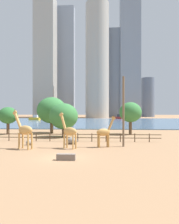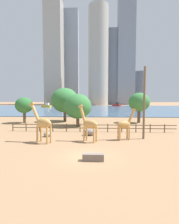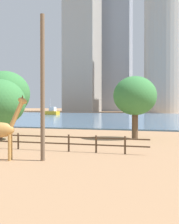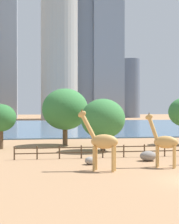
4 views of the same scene
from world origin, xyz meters
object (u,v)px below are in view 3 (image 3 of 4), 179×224
(giraffe_young, at_px, (2,130))
(utility_pole, at_px, (43,88))
(tree_left_large, at_px, (135,96))
(tree_left_small, at_px, (5,94))
(boat_sailboat, at_px, (51,112))

(giraffe_young, bearing_deg, utility_pole, -5.27)
(tree_left_large, relative_size, tree_left_small, 0.85)
(tree_left_large, bearing_deg, boat_sailboat, 121.29)
(utility_pole, height_order, tree_left_small, utility_pole)
(tree_left_small, xyz_separation_m, boat_sailboat, (-24.90, 66.95, -3.84))
(giraffe_young, relative_size, tree_left_small, 0.54)
(giraffe_young, height_order, tree_left_large, tree_left_large)
(utility_pole, height_order, tree_left_large, utility_pole)
(giraffe_young, distance_m, tree_left_small, 21.35)
(tree_left_small, distance_m, boat_sailboat, 71.53)
(tree_left_large, bearing_deg, giraffe_young, -108.30)
(tree_left_small, bearing_deg, giraffe_young, -57.82)
(giraffe_young, relative_size, boat_sailboat, 0.68)
(utility_pole, distance_m, tree_left_small, 22.06)
(giraffe_young, bearing_deg, tree_left_large, 51.33)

